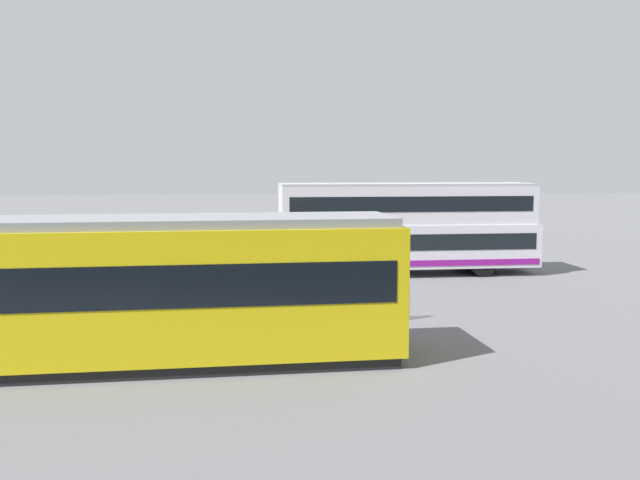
% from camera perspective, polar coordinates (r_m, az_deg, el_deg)
% --- Properties ---
extents(ground_plane, '(160.00, 160.00, 0.00)m').
position_cam_1_polar(ground_plane, '(26.99, 1.39, -3.29)').
color(ground_plane, slate).
extents(double_decker_bus, '(10.62, 2.95, 3.70)m').
position_cam_1_polar(double_decker_bus, '(28.52, 7.03, 1.02)').
color(double_decker_bus, silver).
rests_on(double_decker_bus, ground).
extents(tram_yellow, '(14.31, 3.49, 3.29)m').
position_cam_1_polar(tram_yellow, '(16.11, -19.19, -3.90)').
color(tram_yellow, yellow).
rests_on(tram_yellow, ground).
extents(pedestrian_near_railing, '(0.34, 0.36, 1.66)m').
position_cam_1_polar(pedestrian_near_railing, '(22.50, -6.99, -2.76)').
color(pedestrian_near_railing, '#4C3F2D').
rests_on(pedestrian_near_railing, ground).
extents(pedestrian_crossing, '(0.44, 0.44, 1.58)m').
position_cam_1_polar(pedestrian_crossing, '(17.72, 5.54, -5.34)').
color(pedestrian_crossing, black).
rests_on(pedestrian_crossing, ground).
extents(pedestrian_railing, '(9.58, 0.30, 1.08)m').
position_cam_1_polar(pedestrian_railing, '(19.81, -6.41, -4.58)').
color(pedestrian_railing, gray).
rests_on(pedestrian_railing, ground).
extents(info_sign, '(1.27, 0.30, 2.24)m').
position_cam_1_polar(info_sign, '(21.19, -20.39, -1.98)').
color(info_sign, slate).
rests_on(info_sign, ground).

